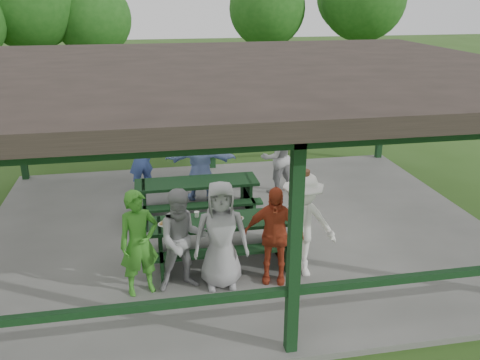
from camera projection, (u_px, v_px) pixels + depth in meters
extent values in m
plane|color=#2C4E18|center=(238.00, 231.00, 10.31)|extent=(90.00, 90.00, 0.00)
cube|color=#62625D|center=(238.00, 229.00, 10.29)|extent=(10.00, 8.00, 0.10)
cube|color=black|center=(294.00, 249.00, 6.25)|extent=(0.15, 0.15, 3.00)
cube|color=black|center=(17.00, 121.00, 12.41)|extent=(0.15, 0.15, 3.00)
cube|color=black|center=(212.00, 113.00, 13.25)|extent=(0.15, 0.15, 3.00)
cube|color=black|center=(383.00, 106.00, 14.09)|extent=(0.15, 0.15, 3.00)
cube|color=black|center=(99.00, 311.00, 6.04)|extent=(4.65, 0.10, 0.10)
cube|color=black|center=(463.00, 272.00, 6.88)|extent=(4.65, 0.10, 0.10)
cube|color=black|center=(120.00, 140.00, 13.04)|extent=(4.65, 0.10, 0.10)
cube|color=black|center=(299.00, 131.00, 13.88)|extent=(4.65, 0.10, 0.10)
cube|color=black|center=(299.00, 139.00, 5.76)|extent=(9.80, 0.15, 0.20)
cube|color=black|center=(210.00, 58.00, 12.76)|extent=(9.80, 0.15, 0.20)
cube|color=black|center=(238.00, 71.00, 9.19)|extent=(10.60, 8.60, 0.24)
cube|color=black|center=(220.00, 222.00, 8.82)|extent=(2.44, 0.75, 0.06)
cube|color=black|center=(225.00, 252.00, 8.42)|extent=(2.44, 0.28, 0.05)
cube|color=black|center=(215.00, 224.00, 9.44)|extent=(2.44, 0.28, 0.05)
cube|color=black|center=(160.00, 244.00, 8.76)|extent=(0.06, 0.70, 0.75)
cube|color=black|center=(277.00, 234.00, 9.13)|extent=(0.06, 0.70, 0.75)
cube|color=black|center=(161.00, 252.00, 8.81)|extent=(0.06, 1.39, 0.45)
cube|color=black|center=(277.00, 242.00, 9.18)|extent=(0.06, 1.39, 0.45)
cube|color=black|center=(197.00, 182.00, 10.63)|extent=(2.56, 0.75, 0.06)
cube|color=black|center=(200.00, 206.00, 10.22)|extent=(2.56, 0.28, 0.05)
cube|color=black|center=(194.00, 186.00, 11.25)|extent=(2.56, 0.28, 0.05)
cube|color=black|center=(145.00, 201.00, 10.56)|extent=(0.06, 0.70, 0.75)
cube|color=black|center=(248.00, 194.00, 10.94)|extent=(0.06, 0.70, 0.75)
cube|color=black|center=(145.00, 208.00, 10.61)|extent=(0.06, 1.39, 0.45)
cube|color=black|center=(248.00, 200.00, 11.00)|extent=(0.06, 1.39, 0.45)
cylinder|color=white|center=(164.00, 224.00, 8.64)|extent=(0.22, 0.22, 0.01)
torus|color=#A4713A|center=(162.00, 224.00, 8.61)|extent=(0.10, 0.10, 0.03)
torus|color=#A4713A|center=(167.00, 223.00, 8.63)|extent=(0.10, 0.10, 0.03)
torus|color=#A4713A|center=(164.00, 222.00, 8.68)|extent=(0.10, 0.10, 0.03)
cylinder|color=white|center=(208.00, 221.00, 8.78)|extent=(0.22, 0.22, 0.01)
torus|color=#A4713A|center=(206.00, 220.00, 8.74)|extent=(0.10, 0.10, 0.03)
torus|color=#A4713A|center=(211.00, 220.00, 8.76)|extent=(0.10, 0.10, 0.03)
torus|color=#A4713A|center=(208.00, 218.00, 8.81)|extent=(0.10, 0.10, 0.03)
cylinder|color=white|center=(237.00, 218.00, 8.87)|extent=(0.22, 0.22, 0.01)
torus|color=#A4713A|center=(235.00, 218.00, 8.83)|extent=(0.10, 0.10, 0.03)
torus|color=#A4713A|center=(240.00, 217.00, 8.85)|extent=(0.10, 0.10, 0.03)
torus|color=#A4713A|center=(237.00, 216.00, 8.90)|extent=(0.10, 0.10, 0.03)
cylinder|color=white|center=(278.00, 215.00, 8.99)|extent=(0.22, 0.22, 0.01)
torus|color=#A4713A|center=(276.00, 215.00, 8.96)|extent=(0.10, 0.10, 0.03)
torus|color=#A4713A|center=(280.00, 214.00, 8.97)|extent=(0.10, 0.10, 0.03)
torus|color=#A4713A|center=(277.00, 213.00, 9.03)|extent=(0.10, 0.10, 0.03)
cylinder|color=#381E0F|center=(166.00, 226.00, 8.47)|extent=(0.06, 0.06, 0.10)
cylinder|color=#381E0F|center=(219.00, 222.00, 8.62)|extent=(0.06, 0.06, 0.10)
cylinder|color=#381E0F|center=(225.00, 221.00, 8.64)|extent=(0.06, 0.06, 0.10)
cylinder|color=#381E0F|center=(233.00, 221.00, 8.66)|extent=(0.06, 0.06, 0.10)
cylinder|color=#381E0F|center=(240.00, 220.00, 8.69)|extent=(0.06, 0.06, 0.10)
cylinder|color=#381E0F|center=(284.00, 217.00, 8.82)|extent=(0.06, 0.06, 0.10)
cone|color=white|center=(174.00, 216.00, 8.84)|extent=(0.09, 0.09, 0.10)
cone|color=white|center=(181.00, 216.00, 8.86)|extent=(0.09, 0.09, 0.10)
cone|color=white|center=(197.00, 214.00, 8.91)|extent=(0.09, 0.09, 0.10)
cone|color=white|center=(230.00, 212.00, 9.02)|extent=(0.09, 0.09, 0.10)
cone|color=white|center=(268.00, 209.00, 9.14)|extent=(0.09, 0.09, 0.10)
imported|color=#3B8E26|center=(139.00, 243.00, 7.78)|extent=(0.71, 0.57, 1.71)
imported|color=#949497|center=(183.00, 240.00, 7.90)|extent=(0.89, 0.73, 1.68)
imported|color=#979799|center=(221.00, 235.00, 7.96)|extent=(0.91, 0.63, 1.78)
imported|color=#AA3B20|center=(274.00, 235.00, 8.12)|extent=(1.04, 0.66, 1.64)
imported|color=white|center=(301.00, 226.00, 8.25)|extent=(1.18, 0.70, 1.80)
cylinder|color=brown|center=(304.00, 177.00, 7.96)|extent=(0.33, 0.33, 0.02)
cylinder|color=brown|center=(304.00, 174.00, 7.94)|extent=(0.20, 0.20, 0.11)
imported|color=#97B0E9|center=(200.00, 162.00, 11.41)|extent=(1.67, 0.74, 1.74)
imported|color=#4159AA|center=(140.00, 159.00, 11.82)|extent=(0.69, 0.58, 1.62)
imported|color=#9B9B9E|center=(277.00, 157.00, 11.82)|extent=(1.02, 0.92, 1.73)
imported|color=silver|center=(209.00, 106.00, 18.27)|extent=(5.60, 3.78, 1.43)
cube|color=navy|center=(124.00, 111.00, 16.98)|extent=(2.92, 1.58, 0.12)
cube|color=navy|center=(122.00, 108.00, 16.23)|extent=(2.85, 0.22, 0.41)
cube|color=navy|center=(125.00, 99.00, 17.55)|extent=(2.85, 0.22, 0.41)
cube|color=navy|center=(79.00, 105.00, 16.71)|extent=(0.14, 1.43, 0.41)
cube|color=navy|center=(166.00, 102.00, 17.07)|extent=(0.14, 1.43, 0.41)
cylinder|color=black|center=(94.00, 130.00, 16.30)|extent=(0.78, 0.22, 0.77)
cylinder|color=yellow|center=(94.00, 130.00, 16.30)|extent=(0.30, 0.24, 0.28)
cylinder|color=black|center=(100.00, 119.00, 17.72)|extent=(0.78, 0.22, 0.77)
cylinder|color=yellow|center=(100.00, 119.00, 17.72)|extent=(0.30, 0.24, 0.28)
cylinder|color=black|center=(152.00, 128.00, 16.53)|extent=(0.78, 0.22, 0.77)
cylinder|color=yellow|center=(152.00, 128.00, 16.53)|extent=(0.30, 0.24, 0.28)
cylinder|color=black|center=(153.00, 118.00, 17.95)|extent=(0.78, 0.22, 0.77)
cylinder|color=yellow|center=(153.00, 118.00, 17.95)|extent=(0.30, 0.24, 0.28)
cube|color=navy|center=(182.00, 112.00, 17.25)|extent=(1.02, 0.14, 0.08)
cone|color=#F2590C|center=(77.00, 102.00, 16.67)|extent=(0.04, 0.41, 0.41)
cylinder|color=#321D14|center=(37.00, 67.00, 21.61)|extent=(0.36, 0.36, 3.07)
sphere|color=#1C5015|center=(28.00, 2.00, 20.69)|extent=(3.93, 3.93, 3.93)
cylinder|color=#321D14|center=(98.00, 70.00, 22.60)|extent=(0.36, 0.36, 2.56)
sphere|color=#1C5015|center=(93.00, 19.00, 21.83)|extent=(3.27, 3.27, 3.27)
cylinder|color=#321D14|center=(266.00, 61.00, 24.78)|extent=(0.36, 0.36, 2.80)
sphere|color=#1C5015|center=(267.00, 9.00, 23.93)|extent=(3.59, 3.59, 3.59)
cylinder|color=#321D14|center=(359.00, 56.00, 24.99)|extent=(0.36, 0.36, 3.14)
cylinder|color=#321D14|center=(352.00, 49.00, 27.86)|extent=(0.36, 0.36, 3.23)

